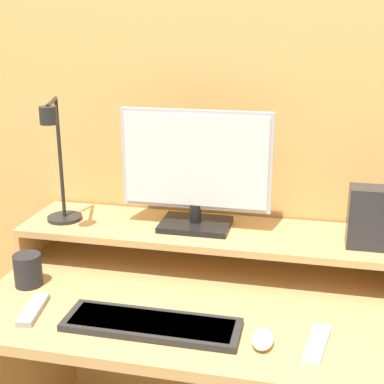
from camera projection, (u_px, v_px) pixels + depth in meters
wall_back at (221, 94)px, 1.72m from camera, size 6.00×0.05×2.50m
desk at (195, 358)px, 1.59m from camera, size 1.19×0.69×0.73m
monitor_shelf at (209, 234)px, 1.68m from camera, size 1.19×0.29×0.12m
monitor at (196, 169)px, 1.63m from camera, size 0.47×0.16×0.37m
desk_lamp at (58, 169)px, 1.63m from camera, size 0.13×0.24×0.40m
router_dock at (371, 218)px, 1.51m from camera, size 0.13×0.08×0.18m
keyboard at (152, 324)px, 1.36m from camera, size 0.45×0.14×0.02m
mouse at (263, 339)px, 1.28m from camera, size 0.05×0.09×0.03m
remote_control at (33, 309)px, 1.43m from camera, size 0.07×0.16×0.02m
remote_secondary at (317, 343)px, 1.28m from camera, size 0.07×0.16×0.02m
mug at (28, 270)px, 1.57m from camera, size 0.08×0.08×0.10m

